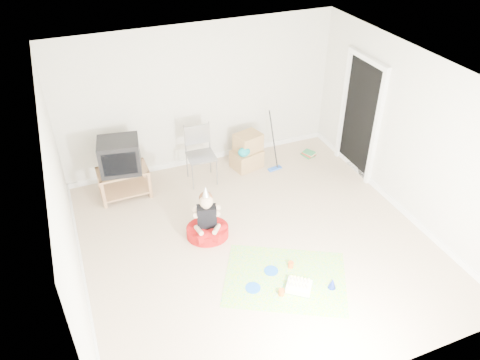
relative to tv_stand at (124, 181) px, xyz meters
name	(u,v)px	position (x,y,z in m)	size (l,w,h in m)	color
ground	(256,242)	(1.58, -1.92, -0.30)	(5.00, 5.00, 0.00)	beige
doorway_recess	(360,118)	(4.06, -0.72, 0.72)	(0.02, 0.90, 2.05)	black
tv_stand	(124,181)	(0.00, 0.00, 0.00)	(0.83, 0.52, 0.51)	#9E6F47
crt_tv	(120,156)	(0.00, 0.00, 0.49)	(0.65, 0.53, 0.56)	black
folding_chair	(201,156)	(1.35, -0.07, 0.21)	(0.49, 0.47, 1.05)	gray
cardboard_boxes	(247,152)	(2.27, 0.06, 0.02)	(0.61, 0.53, 0.66)	#AB8553
floor_mop	(275,157)	(2.71, -0.23, -0.04)	(0.27, 0.36, 1.06)	blue
book_pile	(308,153)	(3.52, -0.03, -0.25)	(0.23, 0.27, 0.10)	#2A7F48
seated_woman	(207,226)	(0.95, -1.52, -0.10)	(0.79, 0.79, 0.92)	#B41010
party_mat	(285,279)	(1.65, -2.76, -0.30)	(1.64, 1.19, 0.01)	#FF359F
birthday_cake	(299,287)	(1.73, -3.00, -0.26)	(0.42, 0.40, 0.15)	white
blue_plate_near	(271,271)	(1.53, -2.56, -0.29)	(0.20, 0.20, 0.01)	blue
blue_plate_far	(253,288)	(1.17, -2.76, -0.29)	(0.21, 0.21, 0.01)	blue
orange_cup_near	(291,265)	(1.82, -2.59, -0.25)	(0.08, 0.08, 0.09)	#EA5A1A
orange_cup_far	(281,292)	(1.48, -3.00, -0.25)	(0.08, 0.08, 0.09)	#EA5A1A
blue_party_hat	(332,283)	(2.16, -3.14, -0.21)	(0.11, 0.11, 0.16)	#1A2BB9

